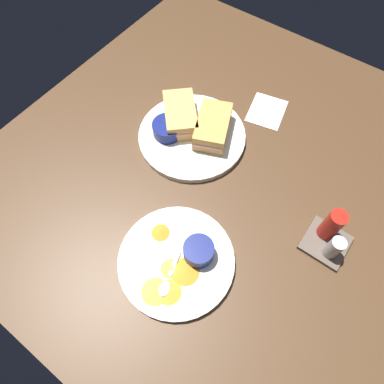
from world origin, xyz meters
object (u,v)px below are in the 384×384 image
object	(u,v)px
plate_sandwich_main	(192,136)
ramekin_light_gravy	(199,251)
condiment_caddy	(330,236)
plate_chips_companion	(176,261)
ramekin_dark_sauce	(168,128)
spoon_by_dark_ramekin	(190,137)
spoon_by_gravy_ramekin	(167,282)
sandwich_half_near	(213,126)
sandwich_half_far	(180,115)

from	to	relation	value
plate_sandwich_main	ramekin_light_gravy	bearing A→B (deg)	38.27
plate_sandwich_main	condiment_caddy	xyz separation A→B (cm)	(5.86, 39.56, 2.61)
plate_chips_companion	condiment_caddy	world-z (taller)	condiment_caddy
ramekin_dark_sauce	plate_chips_companion	world-z (taller)	ramekin_dark_sauce
spoon_by_dark_ramekin	plate_chips_companion	distance (cm)	31.18
plate_sandwich_main	spoon_by_gravy_ramekin	distance (cm)	37.48
ramekin_dark_sauce	spoon_by_gravy_ramekin	world-z (taller)	ramekin_dark_sauce
plate_chips_companion	plate_sandwich_main	bearing A→B (deg)	-149.89
ramekin_dark_sauce	plate_sandwich_main	bearing A→B (deg)	121.88
plate_sandwich_main	spoon_by_gravy_ramekin	xyz separation A→B (cm)	(33.00, 17.73, 1.16)
plate_sandwich_main	plate_chips_companion	distance (cm)	32.52
plate_sandwich_main	ramekin_light_gravy	size ratio (longest dim) A/B	4.28
condiment_caddy	sandwich_half_near	bearing A→B (deg)	-104.49
sandwich_half_far	plate_chips_companion	world-z (taller)	sandwich_half_far
plate_sandwich_main	sandwich_half_near	size ratio (longest dim) A/B	1.81
condiment_caddy	ramekin_dark_sauce	bearing A→B (deg)	-93.39
sandwich_half_far	ramekin_light_gravy	size ratio (longest dim) A/B	2.33
plate_sandwich_main	spoon_by_gravy_ramekin	world-z (taller)	spoon_by_gravy_ramekin
sandwich_half_far	spoon_by_gravy_ramekin	bearing A→B (deg)	33.07
sandwich_half_near	ramekin_dark_sauce	size ratio (longest dim) A/B	1.99
ramekin_light_gravy	condiment_caddy	bearing A→B (deg)	132.70
condiment_caddy	plate_chips_companion	bearing A→B (deg)	-46.21
plate_sandwich_main	plate_chips_companion	size ratio (longest dim) A/B	1.12
plate_chips_companion	ramekin_light_gravy	bearing A→B (deg)	140.19
sandwich_half_near	plate_chips_companion	xyz separation A→B (cm)	(31.49, 12.44, -3.20)
spoon_by_dark_ramekin	plate_sandwich_main	bearing A→B (deg)	-165.34
plate_chips_companion	ramekin_light_gravy	distance (cm)	5.50
sandwich_half_far	spoon_by_dark_ramekin	xyz separation A→B (cm)	(3.06, 5.21, -2.04)
plate_sandwich_main	sandwich_half_far	world-z (taller)	sandwich_half_far
sandwich_half_far	plate_chips_companion	distance (cm)	36.71
ramekin_dark_sauce	ramekin_light_gravy	size ratio (longest dim) A/B	1.19
sandwich_half_near	spoon_by_gravy_ramekin	distance (cm)	38.96
spoon_by_dark_ramekin	ramekin_light_gravy	bearing A→B (deg)	39.36
plate_sandwich_main	condiment_caddy	size ratio (longest dim) A/B	2.84
sandwich_half_near	condiment_caddy	bearing A→B (deg)	75.51
ramekin_dark_sauce	spoon_by_dark_ramekin	bearing A→B (deg)	108.39
sandwich_half_far	spoon_by_dark_ramekin	distance (cm)	6.37
sandwich_half_near	sandwich_half_far	size ratio (longest dim) A/B	1.02
ramekin_dark_sauce	condiment_caddy	bearing A→B (deg)	86.61
sandwich_half_near	ramekin_dark_sauce	bearing A→B (deg)	-54.00
ramekin_light_gravy	plate_sandwich_main	bearing A→B (deg)	-141.73
plate_chips_companion	sandwich_half_far	bearing A→B (deg)	-144.63
plate_sandwich_main	plate_chips_companion	bearing A→B (deg)	30.11
sandwich_half_near	ramekin_light_gravy	distance (cm)	31.87
sandwich_half_far	sandwich_half_near	bearing A→B (deg)	100.88
plate_sandwich_main	condiment_caddy	world-z (taller)	condiment_caddy
spoon_by_dark_ramekin	sandwich_half_far	bearing A→B (deg)	-120.40
ramekin_dark_sauce	plate_chips_companion	bearing A→B (deg)	40.75
sandwich_half_far	condiment_caddy	distance (cm)	45.04
ramekin_dark_sauce	spoon_by_dark_ramekin	distance (cm)	5.99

